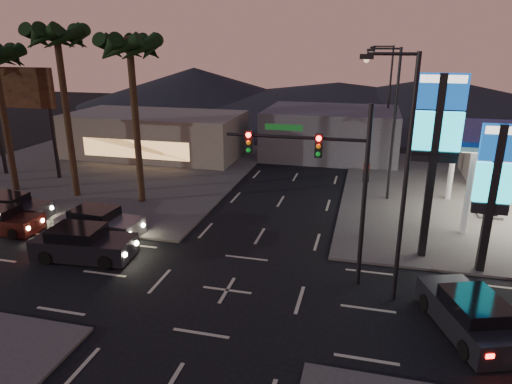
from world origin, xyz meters
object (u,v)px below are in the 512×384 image
(traffic_signal_mast, at_px, (324,169))
(pylon_sign_tall, at_px, (437,131))
(pylon_sign_short, at_px, (495,177))
(suv_station, at_px, (470,315))
(car_lane_a_front, at_px, (83,244))
(car_lane_b_front, at_px, (99,223))
(car_lane_b_mid, at_px, (10,208))
(car_lane_a_mid, at_px, (1,220))

(traffic_signal_mast, bearing_deg, pylon_sign_tall, 36.52)
(pylon_sign_short, distance_m, suv_station, 6.63)
(car_lane_a_front, relative_size, car_lane_b_front, 1.05)
(car_lane_b_front, distance_m, suv_station, 18.91)
(suv_station, bearing_deg, car_lane_b_mid, 167.70)
(car_lane_a_front, xyz_separation_m, car_lane_a_mid, (-6.53, 1.86, -0.09))
(suv_station, bearing_deg, car_lane_a_front, 173.70)
(car_lane_a_front, bearing_deg, pylon_sign_short, 9.71)
(car_lane_a_mid, bearing_deg, pylon_sign_short, 3.09)
(car_lane_a_mid, height_order, car_lane_b_front, car_lane_b_front)
(car_lane_a_front, xyz_separation_m, suv_station, (17.54, -1.93, -0.02))
(pylon_sign_short, bearing_deg, suv_station, -104.82)
(car_lane_a_front, bearing_deg, pylon_sign_tall, 14.47)
(car_lane_b_front, bearing_deg, pylon_sign_tall, 5.08)
(traffic_signal_mast, bearing_deg, car_lane_b_front, 170.96)
(traffic_signal_mast, xyz_separation_m, car_lane_a_mid, (-18.19, 1.14, -4.56))
(car_lane_b_mid, bearing_deg, suv_station, -12.30)
(car_lane_a_front, height_order, car_lane_b_mid, car_lane_a_front)
(car_lane_a_mid, distance_m, car_lane_b_front, 5.79)
(traffic_signal_mast, relative_size, car_lane_b_mid, 1.66)
(traffic_signal_mast, relative_size, car_lane_b_front, 1.64)
(suv_station, bearing_deg, car_lane_a_mid, 171.04)
(car_lane_a_mid, relative_size, car_lane_b_mid, 0.93)
(pylon_sign_short, height_order, car_lane_a_mid, pylon_sign_short)
(car_lane_b_mid, distance_m, suv_station, 25.53)
(car_lane_b_mid, height_order, suv_station, suv_station)
(pylon_sign_short, xyz_separation_m, traffic_signal_mast, (-7.24, -2.51, 0.57))
(pylon_sign_tall, height_order, pylon_sign_short, pylon_sign_tall)
(pylon_sign_tall, xyz_separation_m, traffic_signal_mast, (-4.74, -3.51, -1.17))
(car_lane_a_front, bearing_deg, car_lane_b_mid, 154.68)
(traffic_signal_mast, distance_m, car_lane_b_mid, 19.79)
(pylon_sign_tall, bearing_deg, suv_station, -79.59)
(pylon_sign_short, bearing_deg, car_lane_b_front, -178.46)
(car_lane_b_front, bearing_deg, traffic_signal_mast, -9.04)
(suv_station, bearing_deg, pylon_sign_short, 75.18)
(car_lane_a_front, bearing_deg, car_lane_b_front, 106.52)
(car_lane_b_front, height_order, suv_station, suv_station)
(pylon_sign_tall, bearing_deg, pylon_sign_short, -21.80)
(traffic_signal_mast, xyz_separation_m, suv_station, (5.88, -2.66, -4.49))
(traffic_signal_mast, distance_m, car_lane_b_front, 13.40)
(car_lane_a_mid, distance_m, car_lane_b_mid, 1.87)
(car_lane_b_front, bearing_deg, car_lane_a_mid, -171.62)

